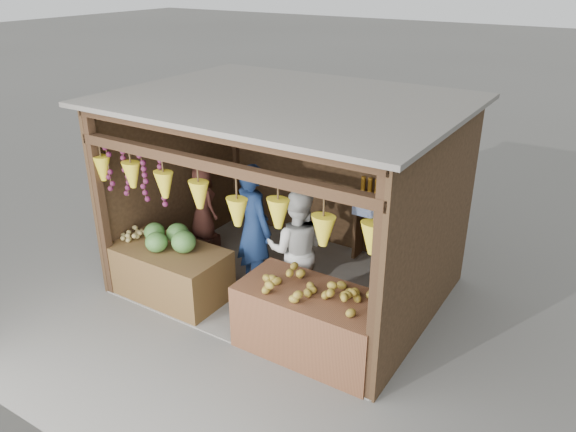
{
  "coord_description": "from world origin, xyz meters",
  "views": [
    {
      "loc": [
        3.69,
        -5.77,
        4.15
      ],
      "look_at": [
        0.09,
        -0.1,
        1.13
      ],
      "focal_mm": 35.0,
      "sensor_mm": 36.0,
      "label": 1
    }
  ],
  "objects_px": {
    "counter_left": "(170,272)",
    "man_standing": "(254,228)",
    "woman_standing": "(297,250)",
    "vendor_seated": "(203,203)",
    "counter_right": "(312,322)"
  },
  "relations": [
    {
      "from": "counter_left",
      "to": "man_standing",
      "type": "relative_size",
      "value": 0.87
    },
    {
      "from": "man_standing",
      "to": "counter_right",
      "type": "bearing_deg",
      "value": 169.98
    },
    {
      "from": "counter_right",
      "to": "vendor_seated",
      "type": "xyz_separation_m",
      "value": [
        -2.6,
        1.18,
        0.48
      ]
    },
    {
      "from": "counter_right",
      "to": "man_standing",
      "type": "xyz_separation_m",
      "value": [
        -1.4,
        0.82,
        0.51
      ]
    },
    {
      "from": "counter_left",
      "to": "counter_right",
      "type": "height_order",
      "value": "counter_right"
    },
    {
      "from": "woman_standing",
      "to": "counter_right",
      "type": "bearing_deg",
      "value": 107.96
    },
    {
      "from": "man_standing",
      "to": "vendor_seated",
      "type": "relative_size",
      "value": 1.62
    },
    {
      "from": "counter_right",
      "to": "woman_standing",
      "type": "xyz_separation_m",
      "value": [
        -0.67,
        0.75,
        0.42
      ]
    },
    {
      "from": "counter_left",
      "to": "counter_right",
      "type": "relative_size",
      "value": 0.91
    },
    {
      "from": "counter_left",
      "to": "man_standing",
      "type": "distance_m",
      "value": 1.28
    },
    {
      "from": "counter_right",
      "to": "vendor_seated",
      "type": "relative_size",
      "value": 1.54
    },
    {
      "from": "man_standing",
      "to": "woman_standing",
      "type": "relative_size",
      "value": 1.12
    },
    {
      "from": "woman_standing",
      "to": "vendor_seated",
      "type": "height_order",
      "value": "woman_standing"
    },
    {
      "from": "counter_left",
      "to": "woman_standing",
      "type": "relative_size",
      "value": 0.97
    },
    {
      "from": "woman_standing",
      "to": "vendor_seated",
      "type": "bearing_deg",
      "value": -36.45
    }
  ]
}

